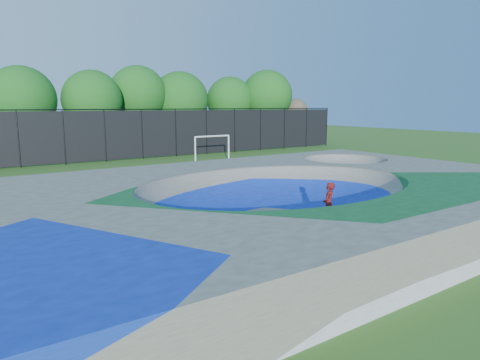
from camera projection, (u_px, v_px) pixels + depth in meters
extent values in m
plane|color=#335F1A|center=(279.00, 221.00, 16.18)|extent=(120.00, 120.00, 0.00)
cube|color=gray|center=(279.00, 201.00, 16.05)|extent=(22.00, 14.00, 1.50)
imported|color=red|center=(329.00, 205.00, 15.24)|extent=(0.70, 0.63, 1.62)
cube|color=black|center=(328.00, 226.00, 15.38)|extent=(0.74, 0.66, 0.05)
cylinder|color=white|center=(195.00, 150.00, 31.97)|extent=(0.12, 0.12, 1.98)
cylinder|color=white|center=(229.00, 148.00, 33.63)|extent=(0.12, 0.12, 1.98)
cylinder|color=white|center=(212.00, 136.00, 32.63)|extent=(2.98, 0.12, 0.12)
cylinder|color=black|center=(18.00, 139.00, 29.57)|extent=(0.09, 0.09, 4.00)
cylinder|color=black|center=(64.00, 137.00, 31.24)|extent=(0.09, 0.09, 4.00)
cylinder|color=black|center=(105.00, 136.00, 32.91)|extent=(0.09, 0.09, 4.00)
cylinder|color=black|center=(142.00, 134.00, 34.58)|extent=(0.09, 0.09, 4.00)
cylinder|color=black|center=(176.00, 133.00, 36.25)|extent=(0.09, 0.09, 4.00)
cylinder|color=black|center=(206.00, 132.00, 37.92)|extent=(0.09, 0.09, 4.00)
cylinder|color=black|center=(235.00, 131.00, 39.59)|extent=(0.09, 0.09, 4.00)
cylinder|color=black|center=(260.00, 130.00, 41.26)|extent=(0.09, 0.09, 4.00)
cylinder|color=black|center=(284.00, 129.00, 42.93)|extent=(0.09, 0.09, 4.00)
cylinder|color=black|center=(306.00, 128.00, 44.60)|extent=(0.09, 0.09, 4.00)
cylinder|color=black|center=(327.00, 127.00, 46.27)|extent=(0.09, 0.09, 4.00)
cube|color=black|center=(105.00, 136.00, 32.91)|extent=(48.00, 0.03, 3.80)
cylinder|color=black|center=(104.00, 109.00, 32.56)|extent=(48.00, 0.08, 0.08)
cylinder|color=#423421|center=(25.00, 142.00, 34.12)|extent=(0.44, 0.44, 2.78)
sphere|color=#185E19|center=(21.00, 100.00, 33.54)|extent=(5.27, 5.27, 5.27)
cylinder|color=#423421|center=(94.00, 139.00, 36.79)|extent=(0.44, 0.44, 2.91)
sphere|color=#185E19|center=(92.00, 100.00, 36.22)|extent=(4.99, 4.99, 4.99)
cylinder|color=#423421|center=(139.00, 133.00, 40.63)|extent=(0.44, 0.44, 3.34)
sphere|color=#185E19|center=(138.00, 94.00, 40.00)|extent=(5.32, 5.32, 5.32)
cylinder|color=#423421|center=(181.00, 135.00, 42.88)|extent=(0.44, 0.44, 2.73)
sphere|color=#185E19|center=(180.00, 100.00, 42.28)|extent=(5.59, 5.59, 5.59)
cylinder|color=#423421|center=(230.00, 132.00, 45.72)|extent=(0.44, 0.44, 3.00)
sphere|color=#185E19|center=(230.00, 100.00, 45.14)|extent=(4.91, 4.91, 4.91)
cylinder|color=#423421|center=(267.00, 130.00, 46.64)|extent=(0.44, 0.44, 3.32)
sphere|color=#185E19|center=(267.00, 96.00, 46.01)|extent=(5.43, 5.43, 5.43)
cylinder|color=#423421|center=(296.00, 131.00, 50.81)|extent=(0.44, 0.44, 2.70)
sphere|color=brown|center=(296.00, 110.00, 50.39)|extent=(2.60, 2.60, 2.60)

